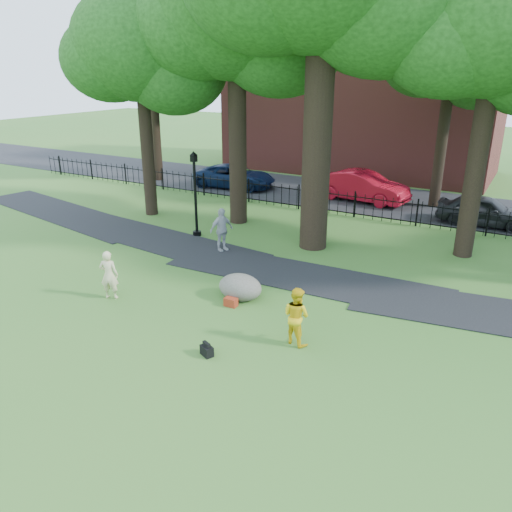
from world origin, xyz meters
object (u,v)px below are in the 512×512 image
Objects in this scene: woman at (109,275)px; lamppost at (195,195)px; boulder at (240,285)px; red_sedan at (362,186)px; man at (296,316)px.

woman is 6.72m from lamppost.
boulder is 13.84m from red_sedan.
lamppost is (-4.93, 4.43, 1.37)m from boulder.
lamppost is 0.73× the size of red_sedan.
boulder is (3.56, 2.07, -0.37)m from woman.
boulder is 0.29× the size of red_sedan.
woman is at bearing -149.86° from boulder.
woman is at bearing 177.27° from red_sedan.
lamppost is (-1.37, 6.50, 1.00)m from woman.
man is 9.83m from lamppost.
man is (6.29, 0.43, -0.00)m from woman.
red_sedan is (-0.63, 13.82, 0.40)m from boulder.
boulder is at bearing -169.68° from red_sedan.
red_sedan is (-3.37, 15.46, 0.03)m from man.
woman is 1.00× the size of man.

